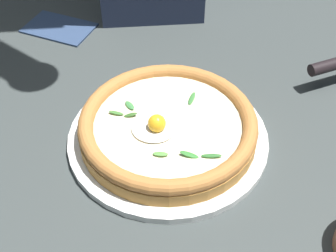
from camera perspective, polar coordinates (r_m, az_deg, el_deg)
The scene contains 4 objects.
ground_plane at distance 0.75m, azimuth -0.87°, elevation -1.83°, with size 2.40×2.40×0.03m, color #373D3C.
pizza_plate at distance 0.73m, azimuth 0.00°, elevation -1.46°, with size 0.32×0.32×0.01m, color white.
pizza at distance 0.71m, azimuth -0.02°, elevation 0.02°, with size 0.28×0.28×0.05m.
folded_napkin at distance 1.01m, azimuth -13.46°, elevation 11.92°, with size 0.14×0.09×0.01m, color navy.
Camera 1 is at (0.11, -0.51, 0.53)m, focal length 48.83 mm.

